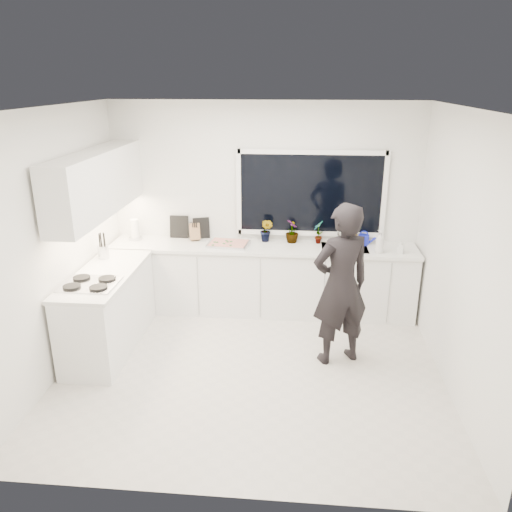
# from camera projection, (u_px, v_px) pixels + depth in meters

# --- Properties ---
(floor) EXTENTS (4.00, 3.50, 0.02)m
(floor) POSITION_uv_depth(u_px,v_px,m) (251.00, 370.00, 5.37)
(floor) COLOR beige
(floor) RESTS_ON ground
(wall_back) EXTENTS (4.00, 0.02, 2.70)m
(wall_back) POSITION_uv_depth(u_px,v_px,m) (264.00, 207.00, 6.56)
(wall_back) COLOR white
(wall_back) RESTS_ON ground
(wall_left) EXTENTS (0.02, 3.50, 2.70)m
(wall_left) POSITION_uv_depth(u_px,v_px,m) (55.00, 245.00, 5.08)
(wall_left) COLOR white
(wall_left) RESTS_ON ground
(wall_right) EXTENTS (0.02, 3.50, 2.70)m
(wall_right) POSITION_uv_depth(u_px,v_px,m) (461.00, 257.00, 4.74)
(wall_right) COLOR white
(wall_right) RESTS_ON ground
(ceiling) EXTENTS (4.00, 3.50, 0.02)m
(ceiling) POSITION_uv_depth(u_px,v_px,m) (250.00, 107.00, 4.45)
(ceiling) COLOR white
(ceiling) RESTS_ON wall_back
(window) EXTENTS (1.80, 0.02, 1.00)m
(window) POSITION_uv_depth(u_px,v_px,m) (311.00, 194.00, 6.41)
(window) COLOR black
(window) RESTS_ON wall_back
(base_cabinets_back) EXTENTS (3.92, 0.58, 0.88)m
(base_cabinets_back) POSITION_uv_depth(u_px,v_px,m) (262.00, 280.00, 6.58)
(base_cabinets_back) COLOR white
(base_cabinets_back) RESTS_ON floor
(base_cabinets_left) EXTENTS (0.58, 1.60, 0.88)m
(base_cabinets_left) POSITION_uv_depth(u_px,v_px,m) (109.00, 311.00, 5.69)
(base_cabinets_left) COLOR white
(base_cabinets_left) RESTS_ON floor
(countertop_back) EXTENTS (3.94, 0.62, 0.04)m
(countertop_back) POSITION_uv_depth(u_px,v_px,m) (262.00, 247.00, 6.41)
(countertop_back) COLOR silver
(countertop_back) RESTS_ON base_cabinets_back
(countertop_left) EXTENTS (0.62, 1.60, 0.04)m
(countertop_left) POSITION_uv_depth(u_px,v_px,m) (105.00, 274.00, 5.53)
(countertop_left) COLOR silver
(countertop_left) RESTS_ON base_cabinets_left
(upper_cabinets) EXTENTS (0.34, 2.10, 0.70)m
(upper_cabinets) POSITION_uv_depth(u_px,v_px,m) (97.00, 183.00, 5.55)
(upper_cabinets) COLOR white
(upper_cabinets) RESTS_ON wall_left
(sink) EXTENTS (0.58, 0.42, 0.14)m
(sink) POSITION_uv_depth(u_px,v_px,m) (344.00, 251.00, 6.34)
(sink) COLOR silver
(sink) RESTS_ON countertop_back
(faucet) EXTENTS (0.03, 0.03, 0.22)m
(faucet) POSITION_uv_depth(u_px,v_px,m) (344.00, 235.00, 6.47)
(faucet) COLOR silver
(faucet) RESTS_ON countertop_back
(stovetop) EXTENTS (0.56, 0.48, 0.03)m
(stovetop) POSITION_uv_depth(u_px,v_px,m) (90.00, 283.00, 5.19)
(stovetop) COLOR black
(stovetop) RESTS_ON countertop_left
(person) EXTENTS (0.77, 0.66, 1.79)m
(person) POSITION_uv_depth(u_px,v_px,m) (341.00, 285.00, 5.25)
(person) COLOR black
(person) RESTS_ON floor
(pizza_tray) EXTENTS (0.55, 0.43, 0.03)m
(pizza_tray) POSITION_uv_depth(u_px,v_px,m) (229.00, 244.00, 6.42)
(pizza_tray) COLOR silver
(pizza_tray) RESTS_ON countertop_back
(pizza) EXTENTS (0.50, 0.38, 0.01)m
(pizza) POSITION_uv_depth(u_px,v_px,m) (229.00, 243.00, 6.41)
(pizza) COLOR #D34A1C
(pizza) RESTS_ON pizza_tray
(watering_can) EXTENTS (0.18, 0.18, 0.13)m
(watering_can) POSITION_uv_depth(u_px,v_px,m) (363.00, 240.00, 6.43)
(watering_can) COLOR #131CB7
(watering_can) RESTS_ON countertop_back
(paper_towel_roll) EXTENTS (0.12, 0.12, 0.26)m
(paper_towel_roll) POSITION_uv_depth(u_px,v_px,m) (135.00, 230.00, 6.61)
(paper_towel_roll) COLOR silver
(paper_towel_roll) RESTS_ON countertop_back
(knife_block) EXTENTS (0.15, 0.13, 0.22)m
(knife_block) POSITION_uv_depth(u_px,v_px,m) (195.00, 232.00, 6.58)
(knife_block) COLOR olive
(knife_block) RESTS_ON countertop_back
(utensil_crock) EXTENTS (0.14, 0.14, 0.16)m
(utensil_crock) POSITION_uv_depth(u_px,v_px,m) (103.00, 252.00, 5.93)
(utensil_crock) COLOR silver
(utensil_crock) RESTS_ON countertop_left
(picture_frame_large) EXTENTS (0.21, 0.09, 0.28)m
(picture_frame_large) POSITION_uv_depth(u_px,v_px,m) (201.00, 228.00, 6.66)
(picture_frame_large) COLOR black
(picture_frame_large) RESTS_ON countertop_back
(picture_frame_small) EXTENTS (0.25, 0.02, 0.30)m
(picture_frame_small) POSITION_uv_depth(u_px,v_px,m) (179.00, 227.00, 6.68)
(picture_frame_small) COLOR black
(picture_frame_small) RESTS_ON countertop_back
(herb_plants) EXTENTS (1.35, 0.36, 0.32)m
(herb_plants) POSITION_uv_depth(u_px,v_px,m) (321.00, 232.00, 6.45)
(herb_plants) COLOR #26662D
(herb_plants) RESTS_ON countertop_back
(soap_bottles) EXTENTS (0.38, 0.15, 0.28)m
(soap_bottles) POSITION_uv_depth(u_px,v_px,m) (385.00, 243.00, 6.10)
(soap_bottles) COLOR #D8BF66
(soap_bottles) RESTS_ON countertop_back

